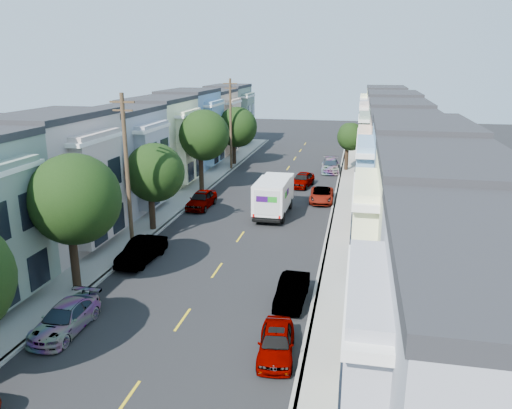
{
  "coord_description": "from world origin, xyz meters",
  "views": [
    {
      "loc": [
        7.8,
        -26.33,
        11.98
      ],
      "look_at": [
        0.95,
        6.88,
        2.2
      ],
      "focal_mm": 35.0,
      "sensor_mm": 36.0,
      "label": 1
    }
  ],
  "objects_px": {
    "lead_sedan": "(303,180)",
    "parked_left_d": "(201,200)",
    "tree_far_r": "(350,137)",
    "parked_right_a": "(276,343)",
    "utility_pole_far": "(231,124)",
    "tree_e": "(236,127)",
    "fedex_truck": "(274,195)",
    "utility_pole_near": "(127,174)",
    "tree_c": "(154,173)",
    "parked_right_d": "(330,166)",
    "tree_b": "(73,199)",
    "parked_right_c": "(322,195)",
    "tree_d": "(203,135)",
    "parked_left_b": "(65,319)",
    "parked_right_b": "(292,291)",
    "parked_left_c": "(142,251)"
  },
  "relations": [
    {
      "from": "lead_sedan",
      "to": "parked_left_d",
      "type": "xyz_separation_m",
      "value": [
        -7.53,
        -9.08,
        0.02
      ]
    },
    {
      "from": "tree_far_r",
      "to": "parked_right_a",
      "type": "bearing_deg",
      "value": -93.0
    },
    {
      "from": "utility_pole_far",
      "to": "parked_right_a",
      "type": "distance_m",
      "value": 38.06
    },
    {
      "from": "tree_e",
      "to": "lead_sedan",
      "type": "bearing_deg",
      "value": -45.65
    },
    {
      "from": "parked_left_d",
      "to": "lead_sedan",
      "type": "bearing_deg",
      "value": 52.09
    },
    {
      "from": "tree_e",
      "to": "fedex_truck",
      "type": "bearing_deg",
      "value": -67.84
    },
    {
      "from": "parked_left_d",
      "to": "parked_right_a",
      "type": "height_order",
      "value": "parked_left_d"
    },
    {
      "from": "utility_pole_near",
      "to": "tree_far_r",
      "type": "bearing_deg",
      "value": 64.69
    },
    {
      "from": "tree_c",
      "to": "parked_right_d",
      "type": "bearing_deg",
      "value": 63.94
    },
    {
      "from": "tree_b",
      "to": "utility_pole_far",
      "type": "xyz_separation_m",
      "value": [
        0.0,
        32.21,
        -0.02
      ]
    },
    {
      "from": "parked_right_c",
      "to": "utility_pole_far",
      "type": "bearing_deg",
      "value": 131.6
    },
    {
      "from": "tree_e",
      "to": "parked_right_c",
      "type": "bearing_deg",
      "value": -51.9
    },
    {
      "from": "utility_pole_near",
      "to": "parked_left_d",
      "type": "height_order",
      "value": "utility_pole_near"
    },
    {
      "from": "utility_pole_far",
      "to": "tree_d",
      "type": "bearing_deg",
      "value": -90.01
    },
    {
      "from": "utility_pole_far",
      "to": "fedex_truck",
      "type": "height_order",
      "value": "utility_pole_far"
    },
    {
      "from": "utility_pole_near",
      "to": "parked_left_b",
      "type": "height_order",
      "value": "utility_pole_near"
    },
    {
      "from": "tree_far_r",
      "to": "parked_left_d",
      "type": "xyz_separation_m",
      "value": [
        -11.79,
        -17.47,
        -3.11
      ]
    },
    {
      "from": "utility_pole_near",
      "to": "fedex_truck",
      "type": "distance_m",
      "value": 12.89
    },
    {
      "from": "tree_b",
      "to": "lead_sedan",
      "type": "relative_size",
      "value": 1.74
    },
    {
      "from": "parked_left_d",
      "to": "fedex_truck",
      "type": "bearing_deg",
      "value": -4.58
    },
    {
      "from": "tree_b",
      "to": "tree_d",
      "type": "distance_m",
      "value": 22.02
    },
    {
      "from": "lead_sedan",
      "to": "parked_right_d",
      "type": "height_order",
      "value": "lead_sedan"
    },
    {
      "from": "parked_right_b",
      "to": "parked_right_c",
      "type": "distance_m",
      "value": 19.48
    },
    {
      "from": "parked_left_d",
      "to": "parked_right_c",
      "type": "relative_size",
      "value": 1.02
    },
    {
      "from": "utility_pole_near",
      "to": "lead_sedan",
      "type": "relative_size",
      "value": 2.3
    },
    {
      "from": "tree_b",
      "to": "parked_right_a",
      "type": "xyz_separation_m",
      "value": [
        11.2,
        -3.89,
        -4.55
      ]
    },
    {
      "from": "utility_pole_near",
      "to": "utility_pole_far",
      "type": "relative_size",
      "value": 1.0
    },
    {
      "from": "tree_c",
      "to": "tree_far_r",
      "type": "bearing_deg",
      "value": 61.03
    },
    {
      "from": "fedex_truck",
      "to": "parked_left_b",
      "type": "xyz_separation_m",
      "value": [
        -6.3,
        -19.78,
        -1.05
      ]
    },
    {
      "from": "tree_c",
      "to": "parked_left_c",
      "type": "bearing_deg",
      "value": -76.22
    },
    {
      "from": "tree_b",
      "to": "tree_far_r",
      "type": "relative_size",
      "value": 1.39
    },
    {
      "from": "fedex_truck",
      "to": "parked_left_d",
      "type": "distance_m",
      "value": 6.41
    },
    {
      "from": "tree_c",
      "to": "parked_right_d",
      "type": "xyz_separation_m",
      "value": [
        11.2,
        22.9,
        -3.65
      ]
    },
    {
      "from": "parked_left_d",
      "to": "parked_right_c",
      "type": "distance_m",
      "value": 10.56
    },
    {
      "from": "fedex_truck",
      "to": "parked_left_d",
      "type": "bearing_deg",
      "value": 174.13
    },
    {
      "from": "tree_e",
      "to": "tree_far_r",
      "type": "xyz_separation_m",
      "value": [
        13.2,
        -0.74,
        -0.68
      ]
    },
    {
      "from": "parked_left_c",
      "to": "parked_left_b",
      "type": "bearing_deg",
      "value": -85.45
    },
    {
      "from": "parked_left_c",
      "to": "tree_b",
      "type": "bearing_deg",
      "value": -102.54
    },
    {
      "from": "parked_left_b",
      "to": "parked_left_d",
      "type": "bearing_deg",
      "value": 89.68
    },
    {
      "from": "tree_c",
      "to": "tree_e",
      "type": "xyz_separation_m",
      "value": [
        0.0,
        24.57,
        0.17
      ]
    },
    {
      "from": "tree_c",
      "to": "parked_left_c",
      "type": "distance_m",
      "value": 6.92
    },
    {
      "from": "lead_sedan",
      "to": "parked_left_c",
      "type": "relative_size",
      "value": 1.02
    },
    {
      "from": "utility_pole_near",
      "to": "parked_right_b",
      "type": "height_order",
      "value": "utility_pole_near"
    },
    {
      "from": "tree_far_r",
      "to": "parked_right_d",
      "type": "height_order",
      "value": "tree_far_r"
    },
    {
      "from": "parked_right_d",
      "to": "fedex_truck",
      "type": "bearing_deg",
      "value": -104.05
    },
    {
      "from": "tree_c",
      "to": "parked_right_c",
      "type": "xyz_separation_m",
      "value": [
        11.2,
        10.29,
        -3.74
      ]
    },
    {
      "from": "parked_left_b",
      "to": "parked_left_d",
      "type": "xyz_separation_m",
      "value": [
        0.0,
        20.47,
        0.1
      ]
    },
    {
      "from": "lead_sedan",
      "to": "parked_left_d",
      "type": "bearing_deg",
      "value": -120.18
    },
    {
      "from": "tree_d",
      "to": "parked_right_a",
      "type": "bearing_deg",
      "value": -66.62
    },
    {
      "from": "tree_b",
      "to": "parked_right_d",
      "type": "distance_m",
      "value": 35.31
    }
  ]
}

